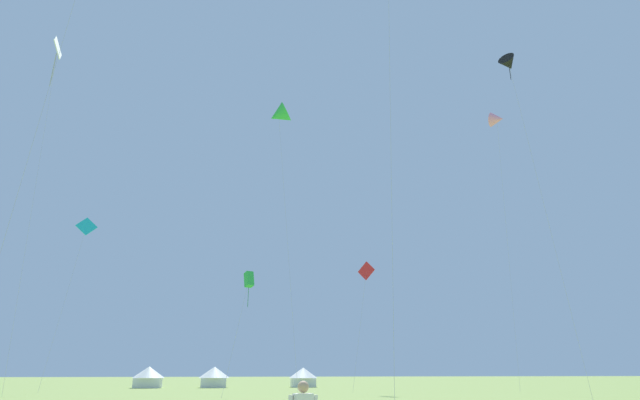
{
  "coord_description": "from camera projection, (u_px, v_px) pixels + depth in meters",
  "views": [
    {
      "loc": [
        -6.03,
        -2.57,
        1.9
      ],
      "look_at": [
        0.0,
        32.0,
        14.23
      ],
      "focal_mm": 27.44,
      "sensor_mm": 36.0,
      "label": 1
    }
  ],
  "objects": [
    {
      "name": "kite_cyan_diamond",
      "position": [
        86.0,
        228.0,
        53.05
      ],
      "size": [
        2.18,
        2.91,
        17.9
      ],
      "color": "#1EB7CC",
      "rests_on": "ground"
    },
    {
      "name": "kite_black_delta",
      "position": [
        509.0,
        64.0,
        40.56
      ],
      "size": [
        2.74,
        2.11,
        26.92
      ],
      "color": "black",
      "rests_on": "ground"
    },
    {
      "name": "kite_white_diamond",
      "position": [
        57.0,
        52.0,
        51.26
      ],
      "size": [
        2.23,
        2.87,
        35.52
      ],
      "color": "white",
      "rests_on": "ground"
    },
    {
      "name": "kite_green_delta",
      "position": [
        279.0,
        115.0,
        49.19
      ],
      "size": [
        3.54,
        3.67,
        27.6
      ],
      "color": "green",
      "rests_on": "ground"
    },
    {
      "name": "kite_red_diamond",
      "position": [
        366.0,
        272.0,
        51.65
      ],
      "size": [
        3.0,
        2.87,
        13.02
      ],
      "color": "red",
      "rests_on": "ground"
    },
    {
      "name": "kite_green_box",
      "position": [
        249.0,
        280.0,
        42.33
      ],
      "size": [
        2.19,
        2.55,
        10.14
      ],
      "color": "green",
      "rests_on": "ground"
    },
    {
      "name": "kite_pink_delta",
      "position": [
        497.0,
        119.0,
        57.86
      ],
      "size": [
        3.06,
        2.48,
        31.13
      ],
      "color": "pink",
      "rests_on": "ground"
    },
    {
      "name": "festival_tent_right",
      "position": [
        149.0,
        376.0,
        60.2
      ],
      "size": [
        3.84,
        3.84,
        2.5
      ],
      "color": "white",
      "rests_on": "ground"
    },
    {
      "name": "festival_tent_left",
      "position": [
        214.0,
        376.0,
        61.48
      ],
      "size": [
        3.83,
        3.83,
        2.49
      ],
      "color": "white",
      "rests_on": "ground"
    },
    {
      "name": "festival_tent_center",
      "position": [
        303.0,
        376.0,
        63.3
      ],
      "size": [
        3.68,
        3.68,
        2.39
      ],
      "color": "white",
      "rests_on": "ground"
    }
  ]
}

